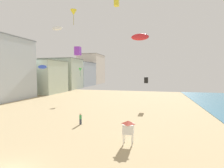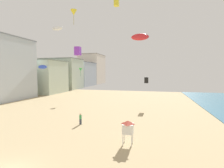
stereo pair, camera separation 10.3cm
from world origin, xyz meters
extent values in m
cube|color=#B7C6B2|center=(-31.11, 45.70, 5.86)|extent=(16.47, 13.14, 11.72)
cube|color=slate|center=(-31.11, 45.70, 11.87)|extent=(16.80, 13.40, 0.30)
cube|color=#B7C6B2|center=(-31.11, 61.30, 6.80)|extent=(16.37, 12.14, 13.61)
cube|color=slate|center=(-31.11, 61.30, 13.76)|extent=(16.69, 12.39, 0.30)
cube|color=#ADB7C1|center=(-31.11, 79.60, 6.51)|extent=(14.58, 18.11, 13.03)
cube|color=slate|center=(-31.11, 79.60, 13.18)|extent=(14.87, 18.47, 0.30)
cube|color=silver|center=(-31.11, 100.38, 9.71)|extent=(13.50, 19.24, 19.41)
cube|color=gray|center=(-31.11, 100.38, 19.56)|extent=(13.77, 19.62, 0.30)
cube|color=#383D4C|center=(0.28, 13.11, 0.40)|extent=(0.28, 0.18, 0.80)
cylinder|color=#389951|center=(0.28, 13.11, 1.10)|extent=(0.34, 0.34, 0.60)
sphere|color=tan|center=(0.28, 13.11, 1.52)|extent=(0.24, 0.24, 0.24)
cylinder|color=white|center=(7.62, 7.56, 0.60)|extent=(0.10, 0.10, 1.20)
cylinder|color=white|center=(8.52, 7.56, 0.60)|extent=(0.10, 0.10, 1.20)
cylinder|color=white|center=(7.62, 8.46, 0.60)|extent=(0.10, 0.10, 1.20)
cylinder|color=white|center=(8.52, 8.46, 0.60)|extent=(0.10, 0.10, 1.20)
cube|color=white|center=(8.07, 8.01, 1.70)|extent=(1.10, 1.10, 1.00)
pyramid|color=#D14C3D|center=(8.07, 8.01, 2.38)|extent=(1.10, 1.10, 0.35)
cube|color=yellow|center=(5.43, 14.14, 17.30)|extent=(0.65, 0.65, 1.01)
ellipsoid|color=blue|center=(-8.58, 16.79, 8.58)|extent=(1.77, 0.49, 0.69)
cube|color=purple|center=(-0.18, 13.47, 10.70)|extent=(0.79, 0.79, 1.23)
cube|color=black|center=(8.93, 29.39, 5.88)|extent=(0.86, 0.86, 1.35)
cone|color=green|center=(-9.20, 33.99, 8.42)|extent=(1.01, 1.01, 0.83)
cylinder|color=#277C35|center=(-9.20, 33.99, 7.28)|extent=(0.06, 0.06, 1.47)
ellipsoid|color=white|center=(-9.11, 22.67, 16.81)|extent=(2.36, 0.66, 0.92)
cone|color=yellow|center=(-4.63, 21.24, 19.14)|extent=(1.25, 1.25, 1.02)
cylinder|color=#A49220|center=(-4.63, 21.24, 17.72)|extent=(0.07, 0.07, 1.82)
ellipsoid|color=red|center=(8.50, 16.58, 12.90)|extent=(2.62, 0.73, 1.02)
camera|label=1|loc=(10.60, -9.34, 7.61)|focal=27.09mm
camera|label=2|loc=(10.70, -9.31, 7.61)|focal=27.09mm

